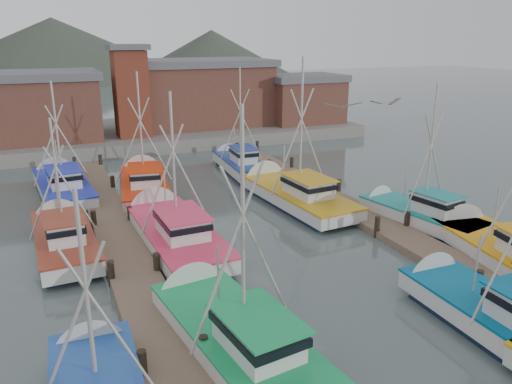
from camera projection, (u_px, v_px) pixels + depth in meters
name	position (u px, v px, depth m)	size (l,w,h in m)	color
ground	(329.00, 303.00, 20.50)	(260.00, 260.00, 0.00)	#445250
dock_left	(139.00, 287.00, 21.35)	(2.30, 46.00, 1.50)	brown
dock_right	(403.00, 237.00, 26.62)	(2.30, 46.00, 1.50)	brown
quay	(147.00, 133.00, 52.76)	(44.00, 16.00, 1.20)	gray
shed_left	(29.00, 106.00, 45.75)	(12.72, 8.48, 6.20)	brown
shed_center	(200.00, 92.00, 53.79)	(14.84, 9.54, 6.90)	brown
shed_right	(303.00, 98.00, 55.56)	(8.48, 6.36, 5.20)	brown
lookout_tower	(131.00, 90.00, 47.02)	(3.60, 3.60, 8.50)	maroon
distant_hills	(25.00, 80.00, 123.17)	(175.00, 140.00, 42.00)	#3B4338
boat_4	(233.00, 335.00, 17.12)	(4.22, 10.03, 9.52)	#101D37
boat_5	(491.00, 314.00, 18.41)	(3.66, 9.00, 9.11)	#101D37
boat_7	(506.00, 252.00, 23.60)	(4.66, 10.10, 11.69)	#101D37
boat_8	(173.00, 231.00, 26.27)	(3.73, 10.44, 8.98)	#101D37
boat_9	(293.00, 194.00, 32.39)	(4.20, 10.64, 10.35)	#101D37
boat_10	(64.00, 237.00, 25.44)	(3.20, 8.85, 7.60)	#101D37
boat_11	(415.00, 214.00, 28.78)	(3.85, 8.28, 8.78)	#101D37
boat_12	(144.00, 183.00, 34.68)	(4.34, 9.94, 9.18)	#101D37
boat_13	(238.00, 163.00, 40.16)	(3.52, 8.40, 8.90)	#101D37
boat_14	(62.00, 185.00, 34.24)	(3.79, 9.86, 8.63)	#101D37
gull_near	(385.00, 103.00, 17.74)	(1.52, 0.66, 0.24)	slate
gull_far	(343.00, 106.00, 19.12)	(1.53, 0.66, 0.24)	slate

